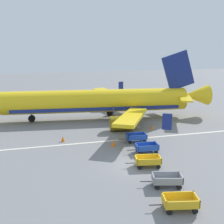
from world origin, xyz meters
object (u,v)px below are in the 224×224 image
object	(u,v)px
baggage_cart_nearest	(180,202)
baggage_cart_third_in_row	(148,161)
baggage_cart_far_end	(136,137)
traffic_cone_near_plane	(151,127)
baggage_cart_fourth_in_row	(147,148)
traffic_cone_by_carts	(63,139)
traffic_cone_mid_apron	(113,143)
baggage_cart_second_in_row	(167,180)
airplane	(103,101)

from	to	relation	value
baggage_cart_nearest	baggage_cart_third_in_row	size ratio (longest dim) A/B	1.00
baggage_cart_far_end	traffic_cone_near_plane	world-z (taller)	baggage_cart_far_end
baggage_cart_nearest	baggage_cart_fourth_in_row	world-z (taller)	same
baggage_cart_third_in_row	traffic_cone_near_plane	world-z (taller)	baggage_cart_third_in_row
baggage_cart_third_in_row	traffic_cone_near_plane	xyz separation A→B (m)	(5.30, 11.88, -0.28)
traffic_cone_near_plane	traffic_cone_by_carts	world-z (taller)	traffic_cone_by_carts
baggage_cart_fourth_in_row	traffic_cone_near_plane	size ratio (longest dim) A/B	5.57
traffic_cone_mid_apron	baggage_cart_third_in_row	bearing A→B (deg)	-73.39
baggage_cart_far_end	traffic_cone_by_carts	xyz separation A→B (m)	(-9.01, 2.44, -0.26)
baggage_cart_second_in_row	baggage_cart_third_in_row	size ratio (longest dim) A/B	1.00
baggage_cart_far_end	baggage_cart_third_in_row	bearing A→B (deg)	-100.28
airplane	traffic_cone_by_carts	size ratio (longest dim) A/B	54.43
airplane	baggage_cart_far_end	xyz separation A→B (m)	(1.73, -11.90, -2.45)
baggage_cart_fourth_in_row	traffic_cone_near_plane	distance (m)	9.37
baggage_cart_third_in_row	traffic_cone_near_plane	distance (m)	13.01
traffic_cone_near_plane	baggage_cart_second_in_row	bearing A→B (deg)	-108.00
airplane	traffic_cone_near_plane	size ratio (longest dim) A/B	58.44
baggage_cart_third_in_row	baggage_cart_nearest	bearing A→B (deg)	-93.48
baggage_cart_nearest	traffic_cone_mid_apron	distance (m)	13.92
baggage_cart_nearest	baggage_cart_far_end	world-z (taller)	same
baggage_cart_fourth_in_row	baggage_cart_far_end	world-z (taller)	same
traffic_cone_near_plane	traffic_cone_by_carts	size ratio (longest dim) A/B	0.93
baggage_cart_third_in_row	baggage_cart_second_in_row	bearing A→B (deg)	-88.28
traffic_cone_mid_apron	traffic_cone_near_plane	bearing A→B (deg)	37.21
baggage_cart_fourth_in_row	traffic_cone_by_carts	bearing A→B (deg)	145.63
baggage_cart_nearest	traffic_cone_by_carts	bearing A→B (deg)	113.13
airplane	baggage_cart_second_in_row	distance (m)	23.23
baggage_cart_far_end	traffic_cone_mid_apron	bearing A→B (deg)	-167.10
baggage_cart_far_end	baggage_cart_second_in_row	bearing A→B (deg)	-95.97
baggage_cart_third_in_row	traffic_cone_mid_apron	bearing A→B (deg)	106.61
baggage_cart_second_in_row	traffic_cone_by_carts	bearing A→B (deg)	119.91
baggage_cart_second_in_row	traffic_cone_mid_apron	distance (m)	10.66
baggage_cart_far_end	traffic_cone_near_plane	bearing A→B (deg)	49.79
airplane	traffic_cone_by_carts	bearing A→B (deg)	-127.61
baggage_cart_fourth_in_row	traffic_cone_near_plane	bearing A→B (deg)	64.23
baggage_cart_second_in_row	traffic_cone_near_plane	bearing A→B (deg)	72.00
traffic_cone_near_plane	traffic_cone_by_carts	xyz separation A→B (m)	(-13.02, -2.31, 0.02)
baggage_cart_second_in_row	baggage_cart_far_end	world-z (taller)	same
baggage_cart_second_in_row	traffic_cone_mid_apron	size ratio (longest dim) A/B	5.00
baggage_cart_third_in_row	baggage_cart_fourth_in_row	bearing A→B (deg)	70.30
baggage_cart_third_in_row	baggage_cart_far_end	bearing A→B (deg)	79.72
airplane	baggage_cart_nearest	xyz separation A→B (m)	(-0.02, -26.48, -2.45)
baggage_cart_nearest	traffic_cone_by_carts	size ratio (longest dim) A/B	5.24
traffic_cone_near_plane	traffic_cone_mid_apron	xyz separation A→B (m)	(-7.21, -5.48, 0.04)
airplane	baggage_cart_nearest	world-z (taller)	airplane
airplane	baggage_cart_far_end	distance (m)	12.27
airplane	traffic_cone_by_carts	world-z (taller)	airplane
baggage_cart_nearest	traffic_cone_near_plane	bearing A→B (deg)	73.41
baggage_cart_far_end	traffic_cone_near_plane	distance (m)	6.22
baggage_cart_second_in_row	baggage_cart_fourth_in_row	world-z (taller)	same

